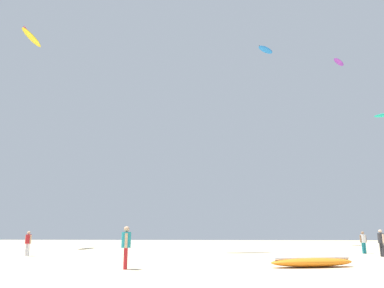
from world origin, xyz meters
name	(u,v)px	position (x,y,z in m)	size (l,w,h in m)	color
ground_plane	(152,282)	(0.00, 0.00, 0.00)	(120.00, 120.00, 0.00)	beige
person_foreground	(126,244)	(-1.78, 3.82, 1.02)	(0.39, 0.57, 1.75)	#B21E23
person_midground	(381,241)	(12.34, 12.80, 0.97)	(0.37, 0.53, 1.65)	#2D2D33
person_left	(363,241)	(12.49, 16.20, 0.90)	(0.50, 0.35, 1.54)	teal
person_right	(28,241)	(-10.18, 12.09, 0.91)	(0.49, 0.35, 1.56)	silver
kite_grounded_near	(312,262)	(6.19, 5.23, 0.22)	(3.99, 2.07, 0.47)	orange
kite_aloft_0	(384,115)	(21.41, 30.35, 14.58)	(2.14, 1.48, 0.44)	#19B29E
kite_aloft_1	(32,38)	(-18.05, 24.16, 22.40)	(1.46, 4.26, 0.84)	yellow
kite_aloft_2	(339,62)	(19.02, 36.35, 24.12)	(2.48, 2.95, 0.40)	purple
kite_aloft_4	(266,50)	(8.94, 34.60, 25.40)	(2.62, 2.63, 0.65)	blue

